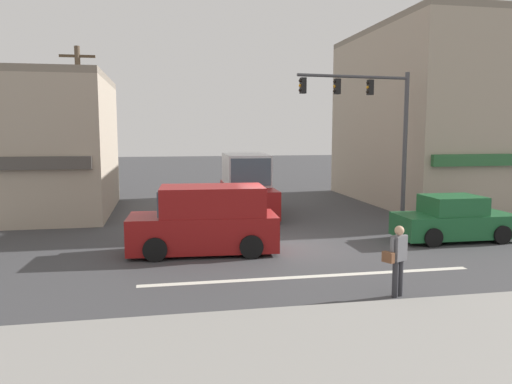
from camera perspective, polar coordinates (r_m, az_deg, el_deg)
The scene contains 10 objects.
ground_plane at distance 16.70m, azimuth 2.76°, elevation -6.25°, with size 120.00×120.00×0.00m, color #3D3D3F.
lane_marking_stripe at distance 13.43m, azimuth 6.30°, elevation -9.57°, with size 9.00×0.24×0.01m, color silver.
sidewalk_curb at distance 9.05m, azimuth 16.11°, elevation -17.74°, with size 40.00×5.00×0.16m, color gray.
building_right_corner at distance 29.90m, azimuth 23.53°, elevation 7.87°, with size 12.02×11.67×9.16m.
utility_pole_near_left at distance 21.88m, azimuth -19.42°, elevation 6.44°, with size 1.40×0.22×7.23m.
traffic_light_mast at distance 20.96m, azimuth 13.73°, elevation 8.11°, with size 4.87×0.66×6.20m.
box_truck_crossing_center at distance 23.01m, azimuth -1.07°, elevation 0.58°, with size 2.37×5.66×2.75m.
van_approaching_near at distance 15.76m, azimuth -5.74°, elevation -3.34°, with size 4.70×2.25×2.11m.
sedan_crossing_rightbound at distance 18.84m, azimuth 21.67°, elevation -3.01°, with size 4.12×1.91×1.58m.
pedestrian_foreground_with_bag at distance 12.02m, azimuth 15.89°, elevation -7.11°, with size 0.68×0.44×1.67m.
Camera 1 is at (-3.83, -15.79, 3.83)m, focal length 35.00 mm.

